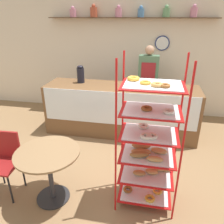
% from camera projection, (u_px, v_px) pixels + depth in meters
% --- Properties ---
extents(ground_plane, '(14.00, 14.00, 0.00)m').
position_uv_depth(ground_plane, '(106.00, 175.00, 3.35)').
color(ground_plane, olive).
extents(back_wall, '(10.00, 0.30, 2.70)m').
position_uv_depth(back_wall, '(129.00, 56.00, 5.14)').
color(back_wall, beige).
rests_on(back_wall, ground_plane).
extents(display_counter, '(2.97, 0.76, 0.99)m').
position_uv_depth(display_counter, '(121.00, 110.00, 4.39)').
color(display_counter, brown).
rests_on(display_counter, ground_plane).
extents(pastry_rack, '(0.71, 0.51, 1.89)m').
position_uv_depth(pastry_rack, '(149.00, 146.00, 2.57)').
color(pastry_rack, '#B71414').
rests_on(pastry_rack, ground_plane).
extents(person_worker, '(0.41, 0.23, 1.69)m').
position_uv_depth(person_worker, '(148.00, 83.00, 4.67)').
color(person_worker, '#282833').
rests_on(person_worker, ground_plane).
extents(cafe_table, '(0.79, 0.79, 0.73)m').
position_uv_depth(cafe_table, '(49.00, 164.00, 2.71)').
color(cafe_table, '#262628').
rests_on(cafe_table, ground_plane).
extents(cafe_chair, '(0.40, 0.40, 0.87)m').
position_uv_depth(cafe_chair, '(5.00, 157.00, 2.88)').
color(cafe_chair, black).
rests_on(cafe_chair, ground_plane).
extents(coffee_carafe, '(0.14, 0.14, 0.35)m').
position_uv_depth(coffee_carafe, '(81.00, 74.00, 4.37)').
color(coffee_carafe, black).
rests_on(coffee_carafe, display_counter).
extents(donut_tray_counter, '(0.38, 0.28, 0.05)m').
position_uv_depth(donut_tray_counter, '(166.00, 86.00, 4.12)').
color(donut_tray_counter, silver).
rests_on(donut_tray_counter, display_counter).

